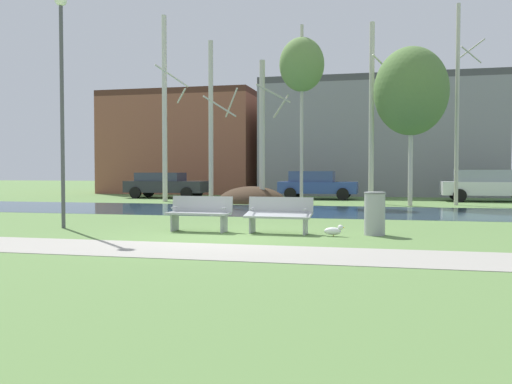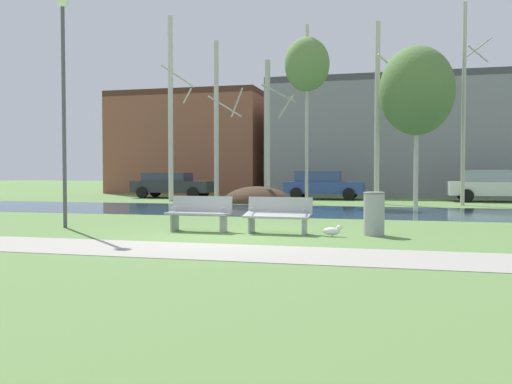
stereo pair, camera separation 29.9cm
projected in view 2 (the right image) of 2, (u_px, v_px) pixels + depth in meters
The scene contains 21 objects.
ground_plane at pixel (301, 209), 22.17m from camera, with size 120.00×120.00×0.00m, color #5B7F42.
paved_path_strip at pixel (189, 250), 10.42m from camera, with size 60.00×2.05×0.01m, color #9E998E.
river_band at pixel (295, 211), 21.01m from camera, with size 80.00×6.39×0.01m, color #284256.
soil_mound at pixel (257, 203), 26.63m from camera, with size 3.30×3.09×1.56m, color #423021.
bench_left at pixel (199, 212), 13.79m from camera, with size 1.62×0.64×0.87m.
bench_right at pixel (278, 214), 13.28m from camera, with size 1.62×0.64×0.87m.
trash_bin at pixel (374, 213), 12.89m from camera, with size 0.51×0.51×1.01m.
seagull at pixel (333, 231), 12.67m from camera, with size 0.47×0.18×0.27m.
streetlamp at pixel (63, 76), 14.56m from camera, with size 0.32×0.32×6.10m.
birch_far_left at pixel (171, 108), 27.58m from camera, with size 1.45×2.52×9.20m.
birch_left at pixel (217, 121), 26.33m from camera, with size 1.48×2.61×7.68m.
birch_center_left at pixel (268, 130), 25.87m from camera, with size 1.50×2.65×6.67m.
birch_center at pixel (307, 65), 25.02m from camera, with size 2.03×2.03×8.12m.
birch_center_right at pixel (378, 112), 25.30m from camera, with size 1.10×1.84×8.31m.
birch_right at pixel (417, 91), 23.73m from camera, with size 3.17×3.17×6.86m.
birch_far_right at pixel (464, 102), 24.27m from camera, with size 1.19×2.08×8.87m.
parked_van_nearest_dark at pixel (172, 184), 31.32m from camera, with size 4.56×1.94×1.43m.
parked_sedan_second_blue at pixel (323, 185), 29.83m from camera, with size 4.19×1.96×1.51m.
parked_hatch_third_white at pixel (496, 185), 27.28m from camera, with size 4.67×2.00×1.57m.
building_brick_low at pixel (194, 144), 39.31m from camera, with size 10.48×6.82×6.92m.
building_grey_warehouse at pixel (387, 139), 36.80m from camera, with size 14.53×9.40×7.27m.
Camera 2 is at (3.83, -11.87, 1.49)m, focal length 38.93 mm.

